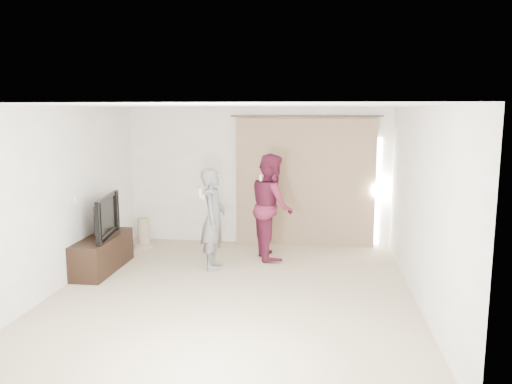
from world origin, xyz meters
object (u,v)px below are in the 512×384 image
tv_console (102,253)px  person_woman (272,206)px  person_man (213,219)px  tv (100,216)px

tv_console → person_woman: size_ratio=0.78×
tv_console → person_woman: bearing=22.1°
person_man → person_woman: size_ratio=0.90×
person_man → person_woman: 1.14m
tv → person_man: size_ratio=0.71×
tv → person_woman: 2.83m
tv_console → person_woman: person_woman is taller
tv_console → tv: 0.61m
tv_console → person_man: 1.87m
person_man → person_woman: person_woman is taller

